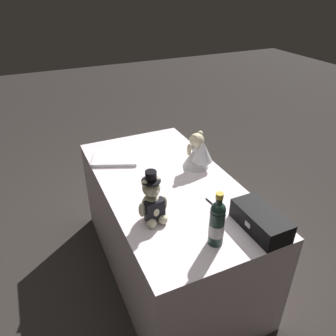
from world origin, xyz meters
TOP-DOWN VIEW (x-y plane):
  - ground_plane at (0.00, 0.00)m, footprint 12.00×12.00m
  - reception_table at (0.00, 0.00)m, footprint 1.44×0.77m
  - teddy_bear_groom at (0.28, -0.21)m, footprint 0.14×0.16m
  - teddy_bear_bride at (-0.09, 0.25)m, footprint 0.22×0.19m
  - champagne_bottle at (0.56, -0.01)m, footprint 0.07×0.07m
  - signing_pen at (0.31, 0.13)m, footprint 0.12×0.02m
  - gift_case_black at (0.57, 0.24)m, footprint 0.31×0.16m
  - guestbook at (-0.41, -0.21)m, footprint 0.32×0.36m

SIDE VIEW (x-z plane):
  - ground_plane at x=0.00m, z-range 0.00..0.00m
  - reception_table at x=0.00m, z-range 0.00..0.70m
  - signing_pen at x=0.31m, z-range 0.70..0.71m
  - guestbook at x=-0.41m, z-range 0.70..0.73m
  - gift_case_black at x=0.57m, z-range 0.70..0.81m
  - teddy_bear_bride at x=-0.09m, z-range 0.69..0.93m
  - teddy_bear_groom at x=0.28m, z-range 0.67..0.95m
  - champagne_bottle at x=0.56m, z-range 0.68..0.96m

